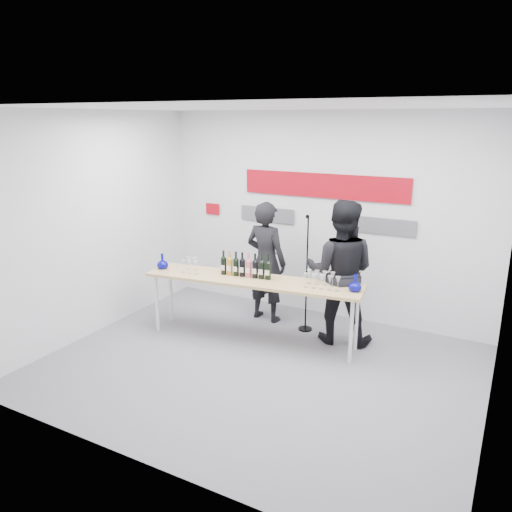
# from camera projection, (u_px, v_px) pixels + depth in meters

# --- Properties ---
(ground) EXTENTS (5.00, 5.00, 0.00)m
(ground) POSITION_uv_depth(u_px,v_px,m) (258.00, 367.00, 6.00)
(ground) COLOR slate
(ground) RESTS_ON ground
(back_wall) EXTENTS (5.00, 0.04, 3.00)m
(back_wall) POSITION_uv_depth(u_px,v_px,m) (323.00, 216.00, 7.29)
(back_wall) COLOR silver
(back_wall) RESTS_ON ground
(signage) EXTENTS (3.38, 0.02, 0.79)m
(signage) POSITION_uv_depth(u_px,v_px,m) (319.00, 195.00, 7.21)
(signage) COLOR #A10613
(signage) RESTS_ON back_wall
(tasting_table) EXTENTS (2.93, 0.96, 0.87)m
(tasting_table) POSITION_uv_depth(u_px,v_px,m) (252.00, 284.00, 6.52)
(tasting_table) COLOR #D7BB74
(tasting_table) RESTS_ON ground
(wine_bottles) EXTENTS (0.71, 0.17, 0.33)m
(wine_bottles) POSITION_uv_depth(u_px,v_px,m) (245.00, 265.00, 6.54)
(wine_bottles) COLOR black
(wine_bottles) RESTS_ON tasting_table
(decanter_left) EXTENTS (0.16, 0.16, 0.21)m
(decanter_left) POSITION_uv_depth(u_px,v_px,m) (162.00, 261.00, 6.91)
(decanter_left) COLOR #06077A
(decanter_left) RESTS_ON tasting_table
(decanter_right) EXTENTS (0.16, 0.16, 0.21)m
(decanter_right) POSITION_uv_depth(u_px,v_px,m) (355.00, 283.00, 6.01)
(decanter_right) COLOR #06077A
(decanter_right) RESTS_ON tasting_table
(glasses_left) EXTENTS (0.28, 0.24, 0.18)m
(glasses_left) POSITION_uv_depth(u_px,v_px,m) (190.00, 265.00, 6.76)
(glasses_left) COLOR silver
(glasses_left) RESTS_ON tasting_table
(glasses_right) EXTENTS (0.48, 0.26, 0.18)m
(glasses_right) POSITION_uv_depth(u_px,v_px,m) (321.00, 280.00, 6.15)
(glasses_right) COLOR silver
(glasses_right) RESTS_ON tasting_table
(presenter_left) EXTENTS (0.69, 0.49, 1.76)m
(presenter_left) POSITION_uv_depth(u_px,v_px,m) (266.00, 262.00, 7.21)
(presenter_left) COLOR black
(presenter_left) RESTS_ON ground
(presenter_right) EXTENTS (1.05, 0.89, 1.91)m
(presenter_right) POSITION_uv_depth(u_px,v_px,m) (340.00, 272.00, 6.48)
(presenter_right) COLOR black
(presenter_right) RESTS_ON ground
(mic_stand) EXTENTS (0.19, 0.19, 1.66)m
(mic_stand) POSITION_uv_depth(u_px,v_px,m) (306.00, 296.00, 6.91)
(mic_stand) COLOR black
(mic_stand) RESTS_ON ground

